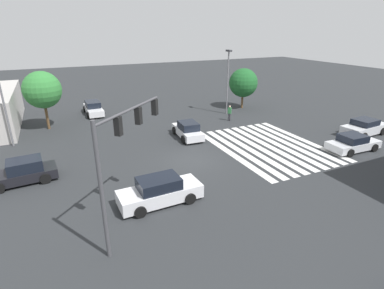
{
  "coord_description": "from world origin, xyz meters",
  "views": [
    {
      "loc": [
        -18.94,
        8.9,
        9.54
      ],
      "look_at": [
        0.0,
        0.0,
        1.34
      ],
      "focal_mm": 28.0,
      "sensor_mm": 36.0,
      "label": 1
    }
  ],
  "objects_px": {
    "car_3": "(188,130)",
    "street_light_pole_b": "(228,76)",
    "traffic_signal_mast": "(123,145)",
    "tree_corner_c": "(42,90)",
    "car_5": "(23,172)",
    "tree_corner_a": "(243,83)",
    "car_0": "(364,127)",
    "car_4": "(353,143)",
    "pedestrian": "(230,112)",
    "street_light_pole_a": "(1,90)",
    "car_1": "(93,108)",
    "car_6": "(160,191)"
  },
  "relations": [
    {
      "from": "tree_corner_c",
      "to": "car_3",
      "type": "bearing_deg",
      "value": -125.35
    },
    {
      "from": "traffic_signal_mast",
      "to": "street_light_pole_a",
      "type": "xyz_separation_m",
      "value": [
        15.77,
        6.25,
        0.21
      ]
    },
    {
      "from": "tree_corner_a",
      "to": "car_4",
      "type": "bearing_deg",
      "value": -178.56
    },
    {
      "from": "car_4",
      "to": "car_1",
      "type": "bearing_deg",
      "value": 132.4
    },
    {
      "from": "car_5",
      "to": "pedestrian",
      "type": "bearing_deg",
      "value": -166.69
    },
    {
      "from": "street_light_pole_b",
      "to": "tree_corner_a",
      "type": "relative_size",
      "value": 1.47
    },
    {
      "from": "tree_corner_c",
      "to": "tree_corner_a",
      "type": "bearing_deg",
      "value": -93.16
    },
    {
      "from": "traffic_signal_mast",
      "to": "car_5",
      "type": "height_order",
      "value": "traffic_signal_mast"
    },
    {
      "from": "pedestrian",
      "to": "street_light_pole_a",
      "type": "distance_m",
      "value": 21.27
    },
    {
      "from": "car_5",
      "to": "tree_corner_a",
      "type": "distance_m",
      "value": 26.26
    },
    {
      "from": "car_4",
      "to": "car_5",
      "type": "relative_size",
      "value": 1.03
    },
    {
      "from": "car_1",
      "to": "street_light_pole_b",
      "type": "bearing_deg",
      "value": 64.5
    },
    {
      "from": "car_0",
      "to": "tree_corner_a",
      "type": "height_order",
      "value": "tree_corner_a"
    },
    {
      "from": "street_light_pole_b",
      "to": "car_5",
      "type": "bearing_deg",
      "value": 112.9
    },
    {
      "from": "car_0",
      "to": "car_3",
      "type": "height_order",
      "value": "car_0"
    },
    {
      "from": "car_0",
      "to": "car_3",
      "type": "bearing_deg",
      "value": 153.21
    },
    {
      "from": "car_0",
      "to": "street_light_pole_b",
      "type": "relative_size",
      "value": 0.67
    },
    {
      "from": "car_0",
      "to": "car_4",
      "type": "bearing_deg",
      "value": -157.33
    },
    {
      "from": "traffic_signal_mast",
      "to": "car_0",
      "type": "bearing_deg",
      "value": -33.29
    },
    {
      "from": "street_light_pole_b",
      "to": "tree_corner_c",
      "type": "bearing_deg",
      "value": 82.04
    },
    {
      "from": "pedestrian",
      "to": "tree_corner_c",
      "type": "relative_size",
      "value": 0.3
    },
    {
      "from": "car_6",
      "to": "pedestrian",
      "type": "bearing_deg",
      "value": 43.39
    },
    {
      "from": "traffic_signal_mast",
      "to": "car_4",
      "type": "height_order",
      "value": "traffic_signal_mast"
    },
    {
      "from": "car_3",
      "to": "car_5",
      "type": "bearing_deg",
      "value": 107.74
    },
    {
      "from": "car_3",
      "to": "tree_corner_a",
      "type": "relative_size",
      "value": 0.88
    },
    {
      "from": "street_light_pole_b",
      "to": "tree_corner_c",
      "type": "height_order",
      "value": "street_light_pole_b"
    },
    {
      "from": "pedestrian",
      "to": "street_light_pole_a",
      "type": "relative_size",
      "value": 0.21
    },
    {
      "from": "pedestrian",
      "to": "traffic_signal_mast",
      "type": "bearing_deg",
      "value": 0.56
    },
    {
      "from": "car_1",
      "to": "pedestrian",
      "type": "bearing_deg",
      "value": 54.03
    },
    {
      "from": "traffic_signal_mast",
      "to": "tree_corner_c",
      "type": "xyz_separation_m",
      "value": [
        19.55,
        3.35,
        -0.73
      ]
    },
    {
      "from": "car_0",
      "to": "tree_corner_c",
      "type": "distance_m",
      "value": 30.97
    },
    {
      "from": "car_4",
      "to": "car_5",
      "type": "bearing_deg",
      "value": 169.3
    },
    {
      "from": "street_light_pole_b",
      "to": "tree_corner_a",
      "type": "xyz_separation_m",
      "value": [
        1.45,
        -3.17,
        -1.22
      ]
    },
    {
      "from": "pedestrian",
      "to": "car_3",
      "type": "bearing_deg",
      "value": -18.77
    },
    {
      "from": "car_1",
      "to": "pedestrian",
      "type": "distance_m",
      "value": 15.92
    },
    {
      "from": "traffic_signal_mast",
      "to": "car_5",
      "type": "bearing_deg",
      "value": 77.16
    },
    {
      "from": "street_light_pole_a",
      "to": "street_light_pole_b",
      "type": "relative_size",
      "value": 1.12
    },
    {
      "from": "car_0",
      "to": "tree_corner_a",
      "type": "distance_m",
      "value": 14.43
    },
    {
      "from": "car_3",
      "to": "street_light_pole_a",
      "type": "height_order",
      "value": "street_light_pole_a"
    },
    {
      "from": "street_light_pole_a",
      "to": "car_1",
      "type": "bearing_deg",
      "value": -45.75
    },
    {
      "from": "tree_corner_a",
      "to": "car_5",
      "type": "bearing_deg",
      "value": 113.11
    },
    {
      "from": "car_3",
      "to": "tree_corner_c",
      "type": "distance_m",
      "value": 14.62
    },
    {
      "from": "car_3",
      "to": "pedestrian",
      "type": "height_order",
      "value": "pedestrian"
    },
    {
      "from": "car_3",
      "to": "street_light_pole_b",
      "type": "xyz_separation_m",
      "value": [
        5.57,
        -7.53,
        3.7
      ]
    },
    {
      "from": "car_3",
      "to": "street_light_pole_b",
      "type": "bearing_deg",
      "value": -49.49
    },
    {
      "from": "car_0",
      "to": "tree_corner_a",
      "type": "xyz_separation_m",
      "value": [
        13.39,
        4.77,
        2.46
      ]
    },
    {
      "from": "traffic_signal_mast",
      "to": "tree_corner_c",
      "type": "distance_m",
      "value": 19.85
    },
    {
      "from": "traffic_signal_mast",
      "to": "street_light_pole_a",
      "type": "distance_m",
      "value": 16.96
    },
    {
      "from": "car_3",
      "to": "car_5",
      "type": "xyz_separation_m",
      "value": [
        -3.25,
        13.34,
        0.02
      ]
    },
    {
      "from": "car_1",
      "to": "car_4",
      "type": "bearing_deg",
      "value": 39.78
    }
  ]
}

